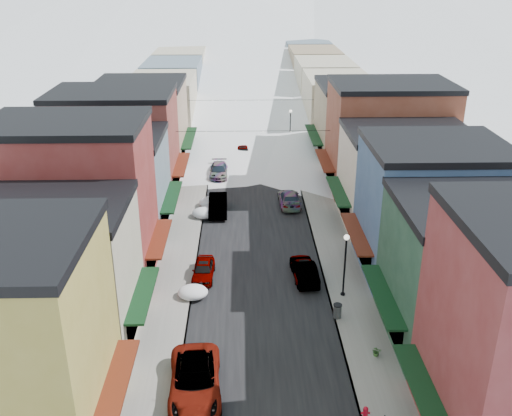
{
  "coord_description": "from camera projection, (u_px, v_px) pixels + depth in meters",
  "views": [
    {
      "loc": [
        -1.19,
        -18.76,
        22.45
      ],
      "look_at": [
        0.0,
        29.01,
        2.01
      ],
      "focal_mm": 40.0,
      "sensor_mm": 36.0,
      "label": 1
    }
  ],
  "objects": [
    {
      "name": "planter_near",
      "position": [
        376.0,
        352.0,
        35.16
      ],
      "size": [
        0.62,
        0.56,
        0.63
      ],
      "primitive_type": "imported",
      "rotation": [
        0.0,
        0.0,
        -0.14
      ],
      "color": "#3E7132",
      "rests_on": "sidewalk_right"
    },
    {
      "name": "snow_pile_mid",
      "position": [
        205.0,
        213.0,
        54.8
      ],
      "size": [
        2.37,
        2.66,
        1.0
      ],
      "color": "white",
      "rests_on": "ground"
    },
    {
      "name": "bldg_r_blue",
      "position": [
        431.0,
        208.0,
        43.63
      ],
      "size": [
        11.3,
        9.2,
        10.5
      ],
      "color": "#38547F",
      "rests_on": "ground"
    },
    {
      "name": "trash_can",
      "position": [
        337.0,
        311.0,
        38.93
      ],
      "size": [
        0.6,
        0.6,
        1.02
      ],
      "color": "#4F5153",
      "rests_on": "sidewalk_right"
    },
    {
      "name": "overhead_cables",
      "position": [
        252.0,
        114.0,
        67.32
      ],
      "size": [
        16.4,
        15.04,
        0.04
      ],
      "color": "black",
      "rests_on": "ground"
    },
    {
      "name": "bldg_l_grayblue",
      "position": [
        108.0,
        184.0,
        50.68
      ],
      "size": [
        11.3,
        9.2,
        9.0
      ],
      "color": "slate",
      "rests_on": "ground"
    },
    {
      "name": "bldg_l_brick_near",
      "position": [
        74.0,
        202.0,
        42.16
      ],
      "size": [
        12.3,
        8.2,
        12.5
      ],
      "color": "maroon",
      "rests_on": "ground"
    },
    {
      "name": "bldg_l_cream",
      "position": [
        51.0,
        274.0,
        35.41
      ],
      "size": [
        11.3,
        8.2,
        9.5
      ],
      "color": "#B3AA90",
      "rests_on": "ground"
    },
    {
      "name": "distant_blocks",
      "position": [
        248.0,
        78.0,
        100.81
      ],
      "size": [
        34.0,
        55.0,
        8.0
      ],
      "color": "gray",
      "rests_on": "ground"
    },
    {
      "name": "sidewalk_right",
      "position": [
        297.0,
        135.0,
        81.36
      ],
      "size": [
        3.2,
        160.0,
        0.15
      ],
      "primitive_type": "cube",
      "color": "gray",
      "rests_on": "ground"
    },
    {
      "name": "car_black_sedan",
      "position": [
        289.0,
        198.0,
        57.45
      ],
      "size": [
        2.21,
        5.18,
        1.49
      ],
      "primitive_type": "imported",
      "rotation": [
        0.0,
        0.0,
        3.16
      ],
      "color": "black",
      "rests_on": "ground"
    },
    {
      "name": "streetlamp_near",
      "position": [
        345.0,
        257.0,
        40.6
      ],
      "size": [
        0.41,
        0.41,
        4.89
      ],
      "color": "black",
      "rests_on": "sidewalk_right"
    },
    {
      "name": "road",
      "position": [
        251.0,
        136.0,
        81.24
      ],
      "size": [
        10.0,
        160.0,
        0.01
      ],
      "primitive_type": "cube",
      "color": "black",
      "rests_on": "ground"
    },
    {
      "name": "snow_pile_far",
      "position": [
        212.0,
        202.0,
        57.2
      ],
      "size": [
        2.52,
        2.75,
        1.07
      ],
      "color": "white",
      "rests_on": "ground"
    },
    {
      "name": "curb_left",
      "position": [
        215.0,
        135.0,
        81.1
      ],
      "size": [
        0.1,
        160.0,
        0.15
      ],
      "primitive_type": "cube",
      "color": "slate",
      "rests_on": "ground"
    },
    {
      "name": "bldg_l_tan",
      "position": [
        142.0,
        123.0,
        67.94
      ],
      "size": [
        11.3,
        11.2,
        10.0
      ],
      "color": "tan",
      "rests_on": "ground"
    },
    {
      "name": "fire_hydrant",
      "position": [
        365.0,
        414.0,
        30.2
      ],
      "size": [
        0.49,
        0.37,
        0.84
      ],
      "color": "#B9091C",
      "rests_on": "sidewalk_right"
    },
    {
      "name": "bldg_r_tan",
      "position": [
        360.0,
        122.0,
        69.56
      ],
      "size": [
        11.3,
        11.2,
        9.5
      ],
      "color": "#907D5E",
      "rests_on": "ground"
    },
    {
      "name": "bldg_r_green",
      "position": [
        474.0,
        273.0,
        35.56
      ],
      "size": [
        11.3,
        9.2,
        9.5
      ],
      "color": "#1F422F",
      "rests_on": "ground"
    },
    {
      "name": "sidewalk_left",
      "position": [
        204.0,
        135.0,
        81.06
      ],
      "size": [
        3.2,
        160.0,
        0.15
      ],
      "primitive_type": "cube",
      "color": "gray",
      "rests_on": "ground"
    },
    {
      "name": "bldg_r_cream",
      "position": [
        405.0,
        177.0,
        52.21
      ],
      "size": [
        12.3,
        9.2,
        9.0
      ],
      "color": "beige",
      "rests_on": "ground"
    },
    {
      "name": "car_gray_suv",
      "position": [
        304.0,
        268.0,
        44.32
      ],
      "size": [
        2.03,
        4.5,
        1.5
      ],
      "primitive_type": "imported",
      "rotation": [
        0.0,
        0.0,
        3.2
      ],
      "color": "gray",
      "rests_on": "ground"
    },
    {
      "name": "car_white_suv",
      "position": [
        195.0,
        380.0,
        32.12
      ],
      "size": [
        3.26,
        6.4,
        1.73
      ],
      "primitive_type": "imported",
      "rotation": [
        0.0,
        0.0,
        0.06
      ],
      "color": "white",
      "rests_on": "ground"
    },
    {
      "name": "streetlamp_far",
      "position": [
        290.0,
        123.0,
        75.53
      ],
      "size": [
        0.4,
        0.4,
        4.75
      ],
      "color": "black",
      "rests_on": "sidewalk_right"
    },
    {
      "name": "car_dark_hatch",
      "position": [
        218.0,
        205.0,
        55.73
      ],
      "size": [
        1.9,
        5.13,
        1.68
      ],
      "primitive_type": "imported",
      "rotation": [
        0.0,
        0.0,
        0.03
      ],
      "color": "black",
      "rests_on": "ground"
    },
    {
      "name": "car_silver_wagon",
      "position": [
        219.0,
        171.0,
        65.16
      ],
      "size": [
        2.07,
        5.05,
        1.46
      ],
      "primitive_type": "imported",
      "rotation": [
        0.0,
        0.0,
        0.0
      ],
      "color": "#A8A9B0",
      "rests_on": "ground"
    },
    {
      "name": "snow_pile_near",
      "position": [
        193.0,
        292.0,
        41.63
      ],
      "size": [
        2.2,
        2.55,
        0.93
      ],
      "color": "white",
      "rests_on": "ground"
    },
    {
      "name": "car_lane_silver",
      "position": [
        243.0,
        153.0,
        71.17
      ],
      "size": [
        2.17,
        4.91,
        1.64
      ],
      "primitive_type": "imported",
      "rotation": [
        0.0,
        0.0,
        0.05
      ],
      "color": "#A4A6AC",
      "rests_on": "ground"
    },
    {
      "name": "car_green_sedan",
      "position": [
        304.0,
        271.0,
        43.86
      ],
      "size": [
        1.99,
        4.69,
        1.51
      ],
      "primitive_type": "imported",
      "rotation": [
        0.0,
        0.0,
        3.23
      ],
      "color": "black",
      "rests_on": "ground"
    },
    {
      "name": "bldg_l_brick_far",
      "position": [
        116.0,
        144.0,
        58.53
      ],
      "size": [
        13.3,
        9.2,
        11.0
      ],
      "color": "maroon",
      "rests_on": "ground"
    },
    {
      "name": "bldg_r_brick_far",
      "position": [
        388.0,
        137.0,
        60.0
      ],
      "size": [
        13.3,
        9.2,
        11.5
      ],
      "color": "brown",
      "rests_on": "ground"
    },
    {
      "name": "car_lane_white",
      "position": [
        253.0,
        108.0,
        93.45
      ],
      "size": [
        2.88,
        5.74,
        1.56
      ],
      "primitive_type": "imported",
      "rotation": [
        0.0,
        0.0,
        3.09
      ],
      "color": "#BABABC",
      "rests_on": "ground"
    },
    {
      "name": "car_silver_sedan",
      "position": [
        203.0,
        270.0,
        44.15
      ],
      "size": [
        1.77,
        4.08,
        1.37
      ],
      "primitive_type": "imported",
      "rotation": [
        0.0,
        0.0,
        -0.04
      ],
      "color": "#9EA2A6",
      "rests_on": "ground"
    },
    {
      "name": "curb_right",
      "position": [
        286.0,
        135.0,
        81.33
      ],
      "size": [
        0.1,
        160.0,
        0.15
      ],
      "primitive_type": "cube",
      "color": "slate",
      "rests_on": "ground"
    }
  ]
}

